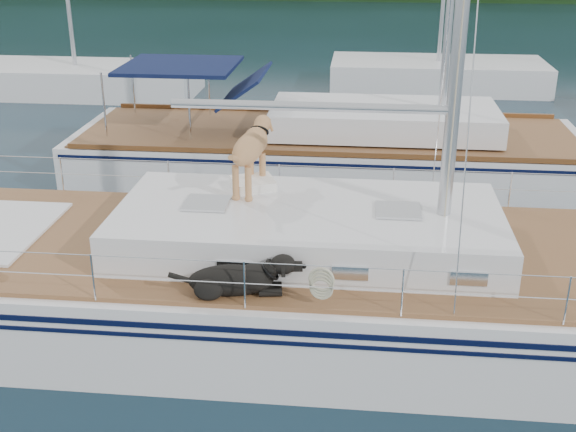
# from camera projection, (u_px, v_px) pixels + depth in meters

# --- Properties ---
(ground) EXTENTS (120.00, 120.00, 0.00)m
(ground) POSITION_uv_depth(u_px,v_px,m) (252.00, 321.00, 10.51)
(ground) COLOR black
(ground) RESTS_ON ground
(main_sailboat) EXTENTS (12.00, 3.80, 14.01)m
(main_sailboat) POSITION_uv_depth(u_px,v_px,m) (258.00, 280.00, 10.24)
(main_sailboat) COLOR white
(main_sailboat) RESTS_ON ground
(neighbor_sailboat) EXTENTS (11.00, 3.50, 13.30)m
(neighbor_sailboat) POSITION_uv_depth(u_px,v_px,m) (332.00, 154.00, 15.87)
(neighbor_sailboat) COLOR white
(neighbor_sailboat) RESTS_ON ground
(bg_boat_west) EXTENTS (8.00, 3.00, 11.65)m
(bg_boat_west) POSITION_uv_depth(u_px,v_px,m) (77.00, 80.00, 23.96)
(bg_boat_west) COLOR white
(bg_boat_west) RESTS_ON ground
(bg_boat_center) EXTENTS (7.20, 3.00, 11.65)m
(bg_boat_center) POSITION_uv_depth(u_px,v_px,m) (437.00, 75.00, 24.65)
(bg_boat_center) COLOR white
(bg_boat_center) RESTS_ON ground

